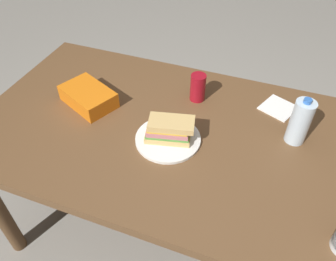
% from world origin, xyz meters
% --- Properties ---
extents(ground_plane, '(8.00, 8.00, 0.00)m').
position_xyz_m(ground_plane, '(0.00, 0.00, 0.00)').
color(ground_plane, gray).
extents(dining_table, '(1.74, 0.91, 0.74)m').
position_xyz_m(dining_table, '(0.00, 0.00, 0.66)').
color(dining_table, brown).
rests_on(dining_table, ground_plane).
extents(paper_plate, '(0.25, 0.25, 0.01)m').
position_xyz_m(paper_plate, '(-0.07, -0.06, 0.75)').
color(paper_plate, white).
rests_on(paper_plate, dining_table).
extents(sandwich, '(0.20, 0.14, 0.08)m').
position_xyz_m(sandwich, '(-0.07, -0.05, 0.80)').
color(sandwich, '#DBB26B').
rests_on(sandwich, paper_plate).
extents(soda_can_red, '(0.07, 0.07, 0.12)m').
position_xyz_m(soda_can_red, '(-0.04, 0.23, 0.81)').
color(soda_can_red, maroon).
rests_on(soda_can_red, dining_table).
extents(chip_bag, '(0.27, 0.23, 0.07)m').
position_xyz_m(chip_bag, '(-0.47, 0.04, 0.78)').
color(chip_bag, orange).
rests_on(chip_bag, dining_table).
extents(water_bottle_tall, '(0.07, 0.07, 0.20)m').
position_xyz_m(water_bottle_tall, '(0.38, 0.12, 0.84)').
color(water_bottle_tall, silver).
rests_on(water_bottle_tall, dining_table).
extents(paper_napkin, '(0.17, 0.17, 0.01)m').
position_xyz_m(paper_napkin, '(0.30, 0.29, 0.75)').
color(paper_napkin, white).
rests_on(paper_napkin, dining_table).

